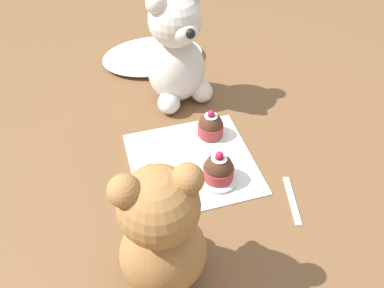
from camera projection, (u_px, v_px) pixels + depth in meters
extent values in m
plane|color=brown|center=(192.00, 163.00, 0.77)|extent=(4.00, 4.00, 0.00)
cube|color=silver|center=(192.00, 162.00, 0.76)|extent=(0.25, 0.24, 0.01)
ellipsoid|color=white|center=(153.00, 55.00, 1.04)|extent=(0.28, 0.20, 0.03)
ellipsoid|color=silver|center=(177.00, 70.00, 0.87)|extent=(0.16, 0.15, 0.15)
sphere|color=silver|center=(175.00, 20.00, 0.78)|extent=(0.12, 0.12, 0.12)
ellipsoid|color=silver|center=(185.00, 32.00, 0.76)|extent=(0.06, 0.06, 0.04)
sphere|color=black|center=(190.00, 34.00, 0.74)|extent=(0.02, 0.02, 0.02)
sphere|color=silver|center=(156.00, 3.00, 0.74)|extent=(0.04, 0.04, 0.04)
sphere|color=silver|center=(169.00, 103.00, 0.87)|extent=(0.05, 0.05, 0.05)
sphere|color=silver|center=(202.00, 92.00, 0.90)|extent=(0.05, 0.05, 0.05)
ellipsoid|color=#A3703D|center=(164.00, 253.00, 0.54)|extent=(0.13, 0.12, 0.14)
sphere|color=#A3703D|center=(159.00, 206.00, 0.46)|extent=(0.11, 0.11, 0.11)
ellipsoid|color=#A3703D|center=(153.00, 184.00, 0.50)|extent=(0.05, 0.05, 0.04)
sphere|color=black|center=(151.00, 170.00, 0.50)|extent=(0.02, 0.02, 0.02)
sphere|color=#A3703D|center=(188.00, 179.00, 0.44)|extent=(0.04, 0.04, 0.04)
sphere|color=#A3703D|center=(124.00, 191.00, 0.43)|extent=(0.04, 0.04, 0.04)
sphere|color=#A3703D|center=(186.00, 241.00, 0.61)|extent=(0.05, 0.05, 0.05)
sphere|color=#A3703D|center=(135.00, 252.00, 0.60)|extent=(0.05, 0.05, 0.05)
cylinder|color=#993333|center=(210.00, 129.00, 0.81)|extent=(0.06, 0.06, 0.03)
sphere|color=#472819|center=(211.00, 124.00, 0.80)|extent=(0.05, 0.05, 0.05)
cylinder|color=white|center=(211.00, 116.00, 0.79)|extent=(0.03, 0.03, 0.00)
sphere|color=#B71947|center=(211.00, 113.00, 0.78)|extent=(0.01, 0.01, 0.01)
cylinder|color=white|center=(218.00, 177.00, 0.73)|extent=(0.08, 0.08, 0.01)
cylinder|color=#993333|center=(218.00, 172.00, 0.72)|extent=(0.06, 0.06, 0.03)
sphere|color=#472819|center=(219.00, 167.00, 0.71)|extent=(0.05, 0.05, 0.05)
cylinder|color=white|center=(219.00, 158.00, 0.69)|extent=(0.03, 0.03, 0.00)
sphere|color=#B71947|center=(220.00, 155.00, 0.69)|extent=(0.02, 0.02, 0.02)
cube|color=silver|center=(292.00, 200.00, 0.70)|extent=(0.04, 0.11, 0.01)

